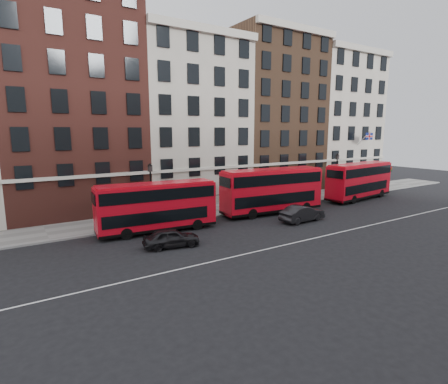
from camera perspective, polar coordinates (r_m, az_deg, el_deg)
ground at (r=29.03m, az=10.23°, el=-6.76°), size 120.00×120.00×0.00m
pavement at (r=37.13m, az=-0.80°, el=-2.80°), size 80.00×5.00×0.15m
kerb at (r=35.08m, az=1.35°, el=-3.55°), size 80.00×0.30×0.16m
road_centre_line at (r=27.66m, az=13.05°, el=-7.69°), size 70.00×0.12×0.01m
building_terrace at (r=42.58m, az=-6.54°, el=12.54°), size 64.00×11.95×22.00m
bus_b at (r=29.20m, az=-10.98°, el=-2.23°), size 9.91×3.15×4.10m
bus_c at (r=35.43m, az=7.82°, el=0.37°), size 10.95×3.47×4.53m
bus_d at (r=45.49m, az=21.21°, el=1.83°), size 10.74×3.70×4.42m
car_rear at (r=25.58m, az=-8.61°, el=-7.40°), size 4.26×2.35×1.37m
car_front at (r=33.06m, az=12.67°, el=-3.43°), size 4.64×1.79×1.51m
lamp_post_left at (r=31.85m, az=-11.85°, el=0.36°), size 0.44×0.44×5.33m
lamp_post_right at (r=46.72m, az=17.90°, el=3.09°), size 0.44×0.44×5.33m
traffic_light at (r=53.95m, az=25.41°, el=2.80°), size 0.25×0.45×3.27m
iron_railings at (r=38.86m, az=-2.50°, el=-1.36°), size 6.60×0.06×1.00m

